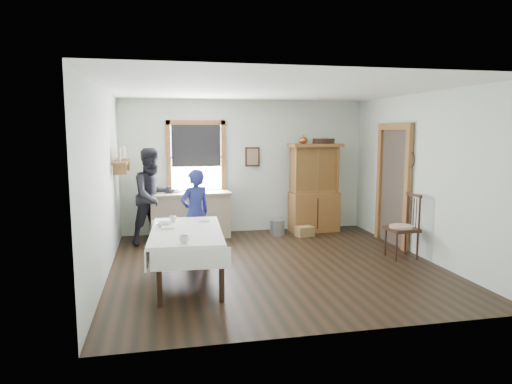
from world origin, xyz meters
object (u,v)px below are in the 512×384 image
(pail, at_px, (277,227))
(wicker_basket, at_px, (305,231))
(dining_table, at_px, (187,256))
(woman_blue, at_px, (195,216))
(figure_dark, at_px, (153,199))
(china_hutch, at_px, (314,188))
(work_counter, at_px, (190,215))
(spindle_chair, at_px, (402,226))

(pail, relative_size, wicker_basket, 0.93)
(dining_table, bearing_deg, wicker_basket, 43.63)
(wicker_basket, relative_size, woman_blue, 0.25)
(woman_blue, height_order, figure_dark, figure_dark)
(china_hutch, xyz_separation_m, dining_table, (-2.79, -2.75, -0.54))
(pail, xyz_separation_m, wicker_basket, (0.51, -0.20, -0.06))
(pail, bearing_deg, woman_blue, -145.37)
(work_counter, distance_m, pail, 1.76)
(china_hutch, bearing_deg, dining_table, -138.89)
(work_counter, bearing_deg, woman_blue, -94.46)
(wicker_basket, bearing_deg, china_hutch, 50.76)
(dining_table, relative_size, wicker_basket, 5.58)
(figure_dark, bearing_deg, spindle_chair, -55.07)
(spindle_chair, distance_m, wicker_basket, 2.16)
(china_hutch, bearing_deg, figure_dark, -177.42)
(work_counter, height_order, woman_blue, woman_blue)
(figure_dark, bearing_deg, woman_blue, -86.50)
(dining_table, distance_m, pail, 3.21)
(work_counter, xyz_separation_m, china_hutch, (2.57, 0.06, 0.46))
(china_hutch, relative_size, dining_table, 0.97)
(work_counter, distance_m, dining_table, 2.70)
(work_counter, height_order, china_hutch, china_hutch)
(spindle_chair, relative_size, woman_blue, 0.80)
(china_hutch, bearing_deg, pail, -169.59)
(dining_table, distance_m, woman_blue, 1.40)
(china_hutch, relative_size, pail, 5.83)
(woman_blue, bearing_deg, dining_table, 56.09)
(work_counter, distance_m, figure_dark, 0.83)
(spindle_chair, height_order, woman_blue, woman_blue)
(spindle_chair, height_order, figure_dark, figure_dark)
(dining_table, bearing_deg, work_counter, 85.39)
(dining_table, xyz_separation_m, spindle_chair, (3.53, 0.52, 0.16))
(china_hutch, distance_m, spindle_chair, 2.37)
(work_counter, bearing_deg, wicker_basket, -13.63)
(work_counter, bearing_deg, spindle_chair, -37.97)
(pail, distance_m, wicker_basket, 0.55)
(china_hutch, bearing_deg, woman_blue, -154.90)
(wicker_basket, distance_m, figure_dark, 3.01)
(spindle_chair, distance_m, pail, 2.59)
(pail, relative_size, woman_blue, 0.23)
(spindle_chair, relative_size, pail, 3.45)
(china_hutch, distance_m, woman_blue, 2.93)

